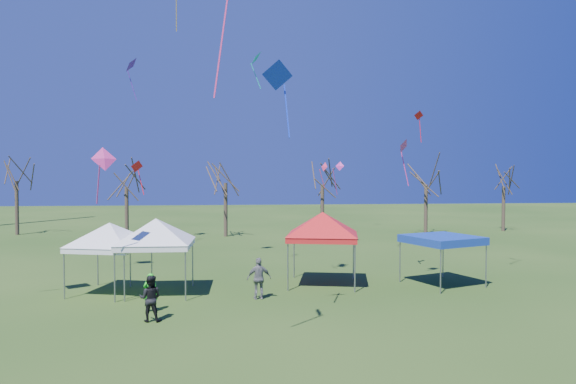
% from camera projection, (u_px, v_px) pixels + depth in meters
% --- Properties ---
extents(ground, '(140.00, 140.00, 0.00)m').
position_uv_depth(ground, '(271.00, 310.00, 20.35)').
color(ground, '#244215').
rests_on(ground, ground).
extents(tree_0, '(3.83, 3.83, 8.44)m').
position_uv_depth(tree_0, '(16.00, 162.00, 45.33)').
color(tree_0, '#3D2D21').
rests_on(tree_0, ground).
extents(tree_1, '(3.42, 3.42, 7.54)m').
position_uv_depth(tree_1, '(126.00, 169.00, 43.61)').
color(tree_1, '#3D2D21').
rests_on(tree_1, ground).
extents(tree_2, '(3.71, 3.71, 8.18)m').
position_uv_depth(tree_2, '(225.00, 164.00, 44.14)').
color(tree_2, '#3D2D21').
rests_on(tree_2, ground).
extents(tree_3, '(3.59, 3.59, 7.91)m').
position_uv_depth(tree_3, '(322.00, 166.00, 44.64)').
color(tree_3, '#3D2D21').
rests_on(tree_3, ground).
extents(tree_4, '(3.58, 3.58, 7.89)m').
position_uv_depth(tree_4, '(426.00, 167.00, 45.50)').
color(tree_4, '#3D2D21').
rests_on(tree_4, ground).
extents(tree_5, '(3.39, 3.39, 7.46)m').
position_uv_depth(tree_5, '(504.00, 171.00, 48.38)').
color(tree_5, '#3D2D21').
rests_on(tree_5, ground).
extents(tent_white_west, '(4.06, 4.06, 3.69)m').
position_uv_depth(tent_white_west, '(110.00, 227.00, 23.16)').
color(tent_white_west, gray).
rests_on(tent_white_west, ground).
extents(tent_white_mid, '(4.46, 4.46, 3.93)m').
position_uv_depth(tent_white_mid, '(156.00, 224.00, 23.04)').
color(tent_white_mid, gray).
rests_on(tent_white_mid, ground).
extents(tent_red, '(4.56, 4.56, 4.10)m').
position_uv_depth(tent_red, '(323.00, 217.00, 24.93)').
color(tent_red, gray).
rests_on(tent_red, ground).
extents(tent_blue, '(3.93, 3.93, 2.39)m').
position_uv_depth(tent_blue, '(442.00, 240.00, 24.89)').
color(tent_blue, gray).
rests_on(tent_blue, ground).
extents(person_dark, '(0.87, 0.70, 1.70)m').
position_uv_depth(person_dark, '(150.00, 298.00, 18.74)').
color(person_dark, black).
rests_on(person_dark, ground).
extents(person_grey, '(1.09, 0.55, 1.79)m').
position_uv_depth(person_grey, '(259.00, 278.00, 22.08)').
color(person_grey, slate).
rests_on(person_grey, ground).
extents(person_green, '(0.56, 0.37, 1.52)m').
position_uv_depth(person_green, '(151.00, 292.00, 20.07)').
color(person_green, '#25CE21').
rests_on(person_green, ground).
extents(kite_1, '(1.05, 0.83, 2.27)m').
position_uv_depth(kite_1, '(104.00, 159.00, 20.12)').
color(kite_1, '#FC389A').
rests_on(kite_1, ground).
extents(kite_13, '(1.16, 1.15, 2.64)m').
position_uv_depth(kite_13, '(137.00, 167.00, 38.58)').
color(kite_13, red).
rests_on(kite_13, ground).
extents(kite_2, '(0.91, 1.34, 3.23)m').
position_uv_depth(kite_2, '(131.00, 65.00, 38.51)').
color(kite_2, '#5318AB').
rests_on(kite_2, ground).
extents(kite_22, '(0.91, 0.86, 2.56)m').
position_uv_depth(kite_22, '(339.00, 168.00, 38.71)').
color(kite_22, '#DB30A6').
rests_on(kite_22, ground).
extents(kite_27, '(1.19, 0.80, 2.74)m').
position_uv_depth(kite_27, '(277.00, 76.00, 17.90)').
color(kite_27, '#1433DE').
rests_on(kite_27, ground).
extents(kite_11, '(0.85, 1.20, 2.48)m').
position_uv_depth(kite_11, '(256.00, 58.00, 33.65)').
color(kite_11, '#0CBDA2').
rests_on(kite_11, ground).
extents(kite_19, '(0.69, 0.82, 2.15)m').
position_uv_depth(kite_19, '(324.00, 167.00, 42.05)').
color(kite_19, '#E13260').
rests_on(kite_19, ground).
extents(kite_17, '(0.88, 0.91, 2.60)m').
position_uv_depth(kite_17, '(403.00, 147.00, 27.87)').
color(kite_17, '#CF2E8A').
rests_on(kite_17, ground).
extents(kite_12, '(0.95, 0.60, 2.78)m').
position_uv_depth(kite_12, '(419.00, 116.00, 44.28)').
color(kite_12, red).
rests_on(kite_12, ground).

